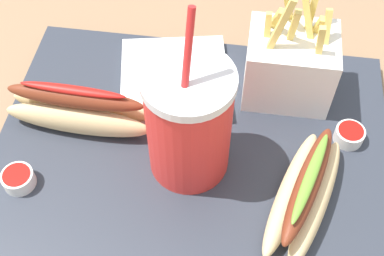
{
  "coord_description": "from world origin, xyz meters",
  "views": [
    {
      "loc": [
        0.05,
        -0.33,
        0.51
      ],
      "look_at": [
        0.0,
        0.0,
        0.05
      ],
      "focal_mm": 47.45,
      "sensor_mm": 36.0,
      "label": 1
    }
  ],
  "objects_px": {
    "hot_dog_2": "(79,111)",
    "napkin_stack": "(174,79)",
    "soda_cup": "(184,122)",
    "ketchup_cup_2": "(349,134)",
    "hot_dog_1": "(305,193)",
    "ketchup_cup_1": "(18,178)",
    "fries_basket": "(290,65)"
  },
  "relations": [
    {
      "from": "fries_basket",
      "to": "ketchup_cup_2",
      "type": "height_order",
      "value": "fries_basket"
    },
    {
      "from": "hot_dog_1",
      "to": "hot_dog_2",
      "type": "bearing_deg",
      "value": 164.96
    },
    {
      "from": "soda_cup",
      "to": "hot_dog_2",
      "type": "distance_m",
      "value": 0.14
    },
    {
      "from": "soda_cup",
      "to": "hot_dog_2",
      "type": "bearing_deg",
      "value": 165.68
    },
    {
      "from": "hot_dog_2",
      "to": "napkin_stack",
      "type": "bearing_deg",
      "value": 39.7
    },
    {
      "from": "soda_cup",
      "to": "ketchup_cup_1",
      "type": "distance_m",
      "value": 0.19
    },
    {
      "from": "soda_cup",
      "to": "ketchup_cup_2",
      "type": "xyz_separation_m",
      "value": [
        0.18,
        0.05,
        -0.06
      ]
    },
    {
      "from": "fries_basket",
      "to": "ketchup_cup_1",
      "type": "relative_size",
      "value": 4.32
    },
    {
      "from": "hot_dog_1",
      "to": "napkin_stack",
      "type": "height_order",
      "value": "hot_dog_1"
    },
    {
      "from": "soda_cup",
      "to": "hot_dog_2",
      "type": "height_order",
      "value": "soda_cup"
    },
    {
      "from": "hot_dog_1",
      "to": "hot_dog_2",
      "type": "height_order",
      "value": "hot_dog_2"
    },
    {
      "from": "napkin_stack",
      "to": "hot_dog_1",
      "type": "bearing_deg",
      "value": -43.14
    },
    {
      "from": "hot_dog_1",
      "to": "ketchup_cup_1",
      "type": "bearing_deg",
      "value": -176.67
    },
    {
      "from": "ketchup_cup_2",
      "to": "napkin_stack",
      "type": "relative_size",
      "value": 0.24
    },
    {
      "from": "hot_dog_1",
      "to": "ketchup_cup_2",
      "type": "height_order",
      "value": "hot_dog_1"
    },
    {
      "from": "hot_dog_1",
      "to": "napkin_stack",
      "type": "xyz_separation_m",
      "value": [
        -0.16,
        0.15,
        -0.02
      ]
    },
    {
      "from": "ketchup_cup_1",
      "to": "ketchup_cup_2",
      "type": "height_order",
      "value": "same"
    },
    {
      "from": "fries_basket",
      "to": "hot_dog_1",
      "type": "bearing_deg",
      "value": -81.6
    },
    {
      "from": "hot_dog_1",
      "to": "napkin_stack",
      "type": "distance_m",
      "value": 0.22
    },
    {
      "from": "ketchup_cup_2",
      "to": "hot_dog_1",
      "type": "bearing_deg",
      "value": -119.97
    },
    {
      "from": "ketchup_cup_2",
      "to": "ketchup_cup_1",
      "type": "bearing_deg",
      "value": -163.04
    },
    {
      "from": "ketchup_cup_1",
      "to": "hot_dog_1",
      "type": "bearing_deg",
      "value": 3.33
    },
    {
      "from": "hot_dog_2",
      "to": "ketchup_cup_2",
      "type": "height_order",
      "value": "hot_dog_2"
    },
    {
      "from": "hot_dog_1",
      "to": "fries_basket",
      "type": "bearing_deg",
      "value": 98.4
    },
    {
      "from": "soda_cup",
      "to": "fries_basket",
      "type": "xyz_separation_m",
      "value": [
        0.11,
        0.12,
        -0.03
      ]
    },
    {
      "from": "hot_dog_2",
      "to": "ketchup_cup_2",
      "type": "bearing_deg",
      "value": 4.0
    },
    {
      "from": "hot_dog_1",
      "to": "ketchup_cup_2",
      "type": "xyz_separation_m",
      "value": [
        0.05,
        0.09,
        -0.01
      ]
    },
    {
      "from": "soda_cup",
      "to": "hot_dog_2",
      "type": "xyz_separation_m",
      "value": [
        -0.13,
        0.03,
        -0.04
      ]
    },
    {
      "from": "hot_dog_1",
      "to": "napkin_stack",
      "type": "relative_size",
      "value": 1.22
    },
    {
      "from": "hot_dog_1",
      "to": "ketchup_cup_1",
      "type": "height_order",
      "value": "hot_dog_1"
    },
    {
      "from": "hot_dog_2",
      "to": "ketchup_cup_2",
      "type": "relative_size",
      "value": 5.13
    },
    {
      "from": "ketchup_cup_1",
      "to": "napkin_stack",
      "type": "distance_m",
      "value": 0.22
    }
  ]
}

